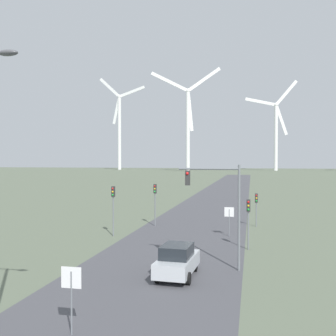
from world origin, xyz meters
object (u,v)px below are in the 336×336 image
(stop_sign_near, at_px, (71,287))
(stop_sign_far, at_px, (229,216))
(traffic_light_post_mid_left, at_px, (155,195))
(traffic_light_mast_overhead, at_px, (218,196))
(car_approaching, at_px, (177,261))
(traffic_light_post_mid_right, at_px, (256,202))
(traffic_light_post_near_right, at_px, (248,213))
(wind_turbine_far_left, at_px, (119,125))
(traffic_light_post_near_left, at_px, (113,200))
(wind_turbine_center, at_px, (276,129))
(wind_turbine_left, at_px, (188,121))

(stop_sign_near, distance_m, stop_sign_far, 20.84)
(traffic_light_post_mid_left, xyz_separation_m, traffic_light_mast_overhead, (7.40, -14.12, 1.34))
(stop_sign_near, xyz_separation_m, car_approaching, (2.51, 7.95, -0.88))
(traffic_light_post_mid_left, height_order, traffic_light_post_mid_right, traffic_light_post_mid_left)
(traffic_light_post_mid_right, bearing_deg, traffic_light_post_mid_left, -170.43)
(traffic_light_post_near_right, distance_m, wind_turbine_far_left, 235.44)
(stop_sign_far, relative_size, traffic_light_post_near_right, 0.68)
(traffic_light_post_near_left, relative_size, wind_turbine_center, 0.08)
(car_approaching, height_order, wind_turbine_left, wind_turbine_left)
(wind_turbine_far_left, xyz_separation_m, wind_turbine_center, (99.65, -2.46, -4.44))
(traffic_light_mast_overhead, bearing_deg, car_approaching, -136.65)
(traffic_light_post_near_left, relative_size, wind_turbine_left, 0.07)
(traffic_light_post_near_left, relative_size, car_approaching, 1.02)
(traffic_light_post_mid_left, xyz_separation_m, wind_turbine_far_left, (-76.11, 209.35, 26.30))
(wind_turbine_left, bearing_deg, traffic_light_post_near_right, -79.58)
(stop_sign_near, bearing_deg, traffic_light_post_mid_right, 74.73)
(stop_sign_near, distance_m, wind_turbine_far_left, 247.91)
(stop_sign_far, xyz_separation_m, traffic_light_post_mid_left, (-7.46, 3.76, 1.28))
(stop_sign_near, distance_m, traffic_light_post_mid_left, 24.26)
(traffic_light_post_near_left, xyz_separation_m, traffic_light_post_near_right, (11.35, -2.72, -0.43))
(car_approaching, xyz_separation_m, wind_turbine_left, (-31.48, 199.57, 27.86))
(traffic_light_post_mid_left, bearing_deg, wind_turbine_far_left, 109.98)
(stop_sign_far, bearing_deg, stop_sign_near, -103.03)
(wind_turbine_center, bearing_deg, wind_turbine_left, -154.77)
(traffic_light_mast_overhead, xyz_separation_m, car_approaching, (-2.12, -2.00, -3.45))
(traffic_light_post_mid_right, bearing_deg, stop_sign_near, -105.27)
(traffic_light_post_near_right, height_order, traffic_light_post_mid_right, traffic_light_post_near_right)
(traffic_light_mast_overhead, distance_m, wind_turbine_center, 222.55)
(traffic_light_post_mid_right, bearing_deg, wind_turbine_center, 86.16)
(stop_sign_far, height_order, traffic_light_post_near_left, traffic_light_post_near_left)
(traffic_light_post_mid_left, distance_m, wind_turbine_left, 187.09)
(stop_sign_far, height_order, wind_turbine_center, wind_turbine_center)
(wind_turbine_center, bearing_deg, traffic_light_post_mid_left, -96.49)
(stop_sign_near, relative_size, car_approaching, 0.61)
(stop_sign_far, distance_m, traffic_light_post_mid_right, 5.92)
(car_approaching, relative_size, wind_turbine_left, 0.07)
(traffic_light_post_mid_right, xyz_separation_m, wind_turbine_left, (-35.99, 181.80, 26.38))
(traffic_light_post_near_left, relative_size, traffic_light_post_mid_left, 1.03)
(traffic_light_post_mid_left, distance_m, traffic_light_post_mid_right, 9.94)
(traffic_light_post_near_right, bearing_deg, wind_turbine_far_left, 111.36)
(traffic_light_post_mid_right, height_order, wind_turbine_left, wind_turbine_left)
(traffic_light_post_near_left, height_order, car_approaching, traffic_light_post_near_left)
(stop_sign_near, relative_size, traffic_light_post_mid_left, 0.62)
(stop_sign_near, distance_m, traffic_light_post_near_right, 16.82)
(traffic_light_post_near_left, distance_m, wind_turbine_center, 215.34)
(traffic_light_post_mid_left, bearing_deg, wind_turbine_left, 98.13)
(traffic_light_mast_overhead, relative_size, wind_turbine_far_left, 0.10)
(traffic_light_post_near_left, height_order, wind_turbine_far_left, wind_turbine_far_left)
(traffic_light_post_near_left, relative_size, traffic_light_post_near_right, 1.17)
(car_approaching, bearing_deg, traffic_light_post_mid_left, 108.12)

